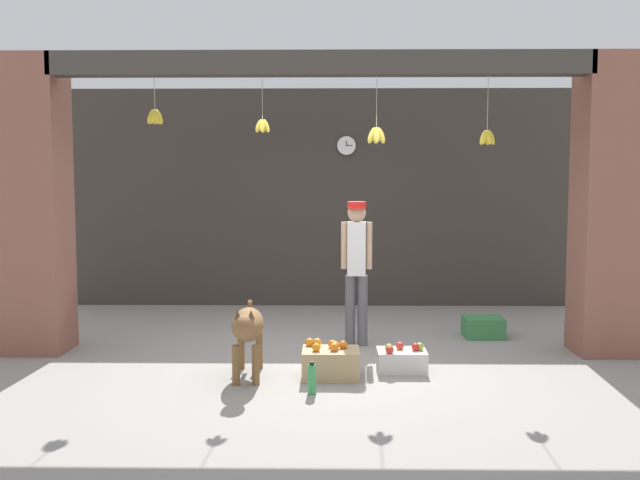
{
  "coord_description": "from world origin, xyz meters",
  "views": [
    {
      "loc": [
        0.12,
        -7.22,
        1.86
      ],
      "look_at": [
        0.0,
        0.46,
        1.19
      ],
      "focal_mm": 40.0,
      "sensor_mm": 36.0,
      "label": 1
    }
  ],
  "objects_px": {
    "fruit_crate_oranges": "(331,362)",
    "water_bottle": "(312,379)",
    "dog": "(247,327)",
    "fruit_crate_apples": "(402,360)",
    "wall_clock": "(346,146)",
    "shopkeeper": "(357,262)",
    "produce_box_green": "(483,327)"
  },
  "relations": [
    {
      "from": "fruit_crate_oranges",
      "to": "water_bottle",
      "type": "xyz_separation_m",
      "value": [
        -0.16,
        -0.51,
        -0.01
      ]
    },
    {
      "from": "fruit_crate_oranges",
      "to": "dog",
      "type": "bearing_deg",
      "value": -178.11
    },
    {
      "from": "fruit_crate_apples",
      "to": "wall_clock",
      "type": "distance_m",
      "value": 4.18
    },
    {
      "from": "dog",
      "to": "fruit_crate_apples",
      "type": "xyz_separation_m",
      "value": [
        1.46,
        0.26,
        -0.37
      ]
    },
    {
      "from": "dog",
      "to": "fruit_crate_oranges",
      "type": "relative_size",
      "value": 2.01
    },
    {
      "from": "shopkeeper",
      "to": "fruit_crate_oranges",
      "type": "bearing_deg",
      "value": 81.2
    },
    {
      "from": "dog",
      "to": "wall_clock",
      "type": "xyz_separation_m",
      "value": [
        1.0,
        3.78,
        1.84
      ]
    },
    {
      "from": "dog",
      "to": "fruit_crate_apples",
      "type": "height_order",
      "value": "dog"
    },
    {
      "from": "fruit_crate_oranges",
      "to": "produce_box_green",
      "type": "distance_m",
      "value": 2.48
    },
    {
      "from": "dog",
      "to": "water_bottle",
      "type": "distance_m",
      "value": 0.85
    },
    {
      "from": "fruit_crate_apples",
      "to": "water_bottle",
      "type": "height_order",
      "value": "water_bottle"
    },
    {
      "from": "shopkeeper",
      "to": "wall_clock",
      "type": "bearing_deg",
      "value": -84.81
    },
    {
      "from": "dog",
      "to": "fruit_crate_oranges",
      "type": "distance_m",
      "value": 0.84
    },
    {
      "from": "dog",
      "to": "wall_clock",
      "type": "distance_m",
      "value": 4.32
    },
    {
      "from": "shopkeeper",
      "to": "fruit_crate_oranges",
      "type": "relative_size",
      "value": 3.02
    },
    {
      "from": "fruit_crate_apples",
      "to": "produce_box_green",
      "type": "bearing_deg",
      "value": 53.45
    },
    {
      "from": "dog",
      "to": "shopkeeper",
      "type": "relative_size",
      "value": 0.67
    },
    {
      "from": "dog",
      "to": "water_bottle",
      "type": "bearing_deg",
      "value": 49.05
    },
    {
      "from": "dog",
      "to": "fruit_crate_oranges",
      "type": "height_order",
      "value": "dog"
    },
    {
      "from": "dog",
      "to": "produce_box_green",
      "type": "distance_m",
      "value": 3.12
    },
    {
      "from": "fruit_crate_oranges",
      "to": "water_bottle",
      "type": "relative_size",
      "value": 1.88
    },
    {
      "from": "fruit_crate_apples",
      "to": "water_bottle",
      "type": "distance_m",
      "value": 1.13
    },
    {
      "from": "shopkeeper",
      "to": "wall_clock",
      "type": "xyz_separation_m",
      "value": [
        -0.06,
        2.47,
        1.39
      ]
    },
    {
      "from": "shopkeeper",
      "to": "produce_box_green",
      "type": "distance_m",
      "value": 1.77
    },
    {
      "from": "shopkeeper",
      "to": "dog",
      "type": "bearing_deg",
      "value": 54.76
    },
    {
      "from": "dog",
      "to": "water_bottle",
      "type": "xyz_separation_m",
      "value": [
        0.61,
        -0.48,
        -0.35
      ]
    },
    {
      "from": "fruit_crate_apples",
      "to": "produce_box_green",
      "type": "relative_size",
      "value": 1.05
    },
    {
      "from": "fruit_crate_oranges",
      "to": "fruit_crate_apples",
      "type": "xyz_separation_m",
      "value": [
        0.69,
        0.24,
        -0.03
      ]
    },
    {
      "from": "dog",
      "to": "produce_box_green",
      "type": "relative_size",
      "value": 2.38
    },
    {
      "from": "water_bottle",
      "to": "wall_clock",
      "type": "xyz_separation_m",
      "value": [
        0.38,
        4.26,
        2.19
      ]
    },
    {
      "from": "shopkeeper",
      "to": "fruit_crate_oranges",
      "type": "height_order",
      "value": "shopkeeper"
    },
    {
      "from": "fruit_crate_apples",
      "to": "produce_box_green",
      "type": "xyz_separation_m",
      "value": [
        1.1,
        1.49,
        0.01
      ]
    }
  ]
}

